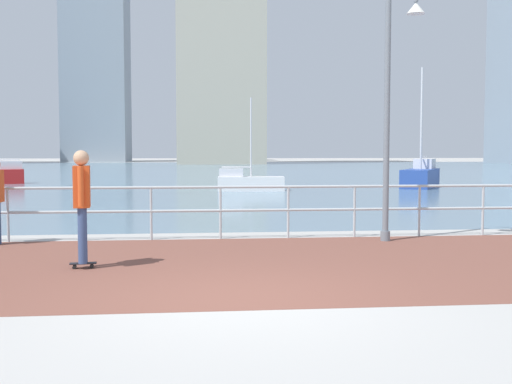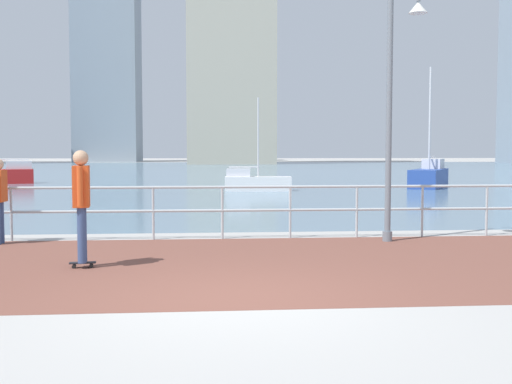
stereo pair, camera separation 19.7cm
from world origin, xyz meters
The scene contains 10 objects.
ground centered at (0.00, 40.00, 0.00)m, with size 220.00×220.00×0.00m, color #ADAAA5.
brick_paving centered at (0.00, 2.38, 0.00)m, with size 28.00×5.81×0.01m, color brown.
harbor_water centered at (0.00, 50.28, 0.00)m, with size 180.00×88.00×0.00m, color slate.
waterfront_railing centered at (0.00, 5.28, 0.76)m, with size 25.25×0.06×1.09m.
lamppost centered at (3.41, 4.59, 2.95)m, with size 0.72×0.59×5.34m.
skateboarder centered at (-2.24, 2.26, 1.10)m, with size 0.41×0.56×1.81m.
sailboat_red centered at (1.96, 20.83, 0.40)m, with size 3.06×1.15×4.21m.
sailboat_gray centered at (10.81, 22.87, 0.57)m, with size 3.21×4.31×5.92m.
tower_concrete centered at (-16.75, 102.61, 21.97)m, with size 10.42×11.61×45.60m.
tower_glass centered at (3.36, 84.09, 23.00)m, with size 12.10×15.04×47.67m.
Camera 1 is at (-0.56, -7.47, 1.80)m, focal length 43.99 mm.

